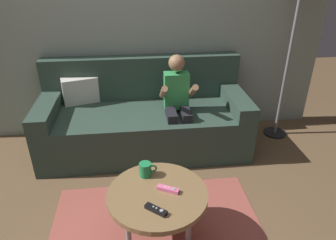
{
  "coord_description": "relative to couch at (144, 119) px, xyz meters",
  "views": [
    {
      "loc": [
        0.07,
        -1.38,
        1.72
      ],
      "look_at": [
        0.31,
        0.71,
        0.61
      ],
      "focal_mm": 33.05,
      "sensor_mm": 36.0,
      "label": 1
    }
  ],
  "objects": [
    {
      "name": "person_seated_on_couch",
      "position": [
        0.31,
        -0.18,
        0.26
      ],
      "size": [
        0.32,
        0.39,
        0.96
      ],
      "color": "black",
      "rests_on": "ground"
    },
    {
      "name": "coffee_mug",
      "position": [
        -0.03,
        -1.07,
        0.19
      ],
      "size": [
        0.12,
        0.08,
        0.09
      ],
      "color": "#1E7F47",
      "rests_on": "coffee_table"
    },
    {
      "name": "coffee_table",
      "position": [
        0.03,
        -1.24,
        0.1
      ],
      "size": [
        0.62,
        0.62,
        0.44
      ],
      "color": "brown",
      "rests_on": "ground"
    },
    {
      "name": "game_remote_pink_near_edge",
      "position": [
        0.1,
        -1.24,
        0.15
      ],
      "size": [
        0.14,
        0.1,
        0.03
      ],
      "color": "pink",
      "rests_on": "coffee_table"
    },
    {
      "name": "couch",
      "position": [
        0.0,
        0.0,
        0.0
      ],
      "size": [
        1.96,
        0.8,
        0.86
      ],
      "color": "#2D4238",
      "rests_on": "ground"
    },
    {
      "name": "wall_back",
      "position": [
        -0.14,
        0.39,
        0.95
      ],
      "size": [
        4.09,
        0.05,
        2.5
      ],
      "primitive_type": "cube",
      "color": "gray",
      "rests_on": "ground"
    },
    {
      "name": "game_remote_black_center",
      "position": [
        0.01,
        -1.4,
        0.15
      ],
      "size": [
        0.13,
        0.12,
        0.03
      ],
      "color": "black",
      "rests_on": "coffee_table"
    }
  ]
}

